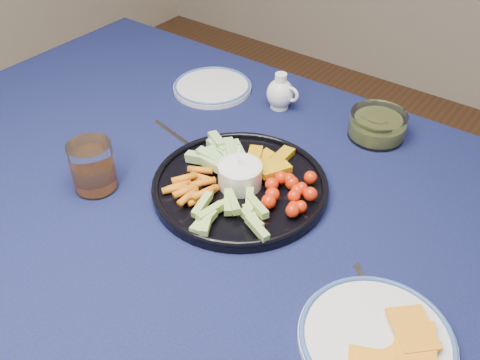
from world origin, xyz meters
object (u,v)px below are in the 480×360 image
Objects in this scene: dining_table at (236,261)px; creamer_pitcher at (280,93)px; cheese_plate at (377,337)px; pickle_bowl at (377,126)px; juice_tumbler at (93,169)px; side_plate_extra at (212,87)px; crudite_platter at (239,182)px.

dining_table is 19.57× the size of creamer_pitcher.
cheese_plate is at bearing -44.38° from creamer_pitcher.
pickle_bowl is (0.23, 0.02, -0.01)m from creamer_pitcher.
juice_tumbler is (-0.28, -0.07, 0.13)m from dining_table.
juice_tumbler is (-0.35, -0.47, 0.02)m from pickle_bowl.
dining_table is 0.49m from side_plate_extra.
crudite_platter is at bearing 156.75° from cheese_plate.
cheese_plate is at bearing -64.36° from pickle_bowl.
juice_tumbler is (-0.57, -0.00, 0.03)m from cheese_plate.
pickle_bowl is 0.59m from juice_tumbler.
crudite_platter is 0.31m from creamer_pitcher.
cheese_plate is 1.16× the size of side_plate_extra.
cheese_plate is (0.45, -0.44, -0.03)m from creamer_pitcher.
dining_table is 0.42m from pickle_bowl.
crudite_platter is 0.38m from cheese_plate.
creamer_pitcher is (-0.10, 0.29, 0.02)m from crudite_platter.
side_plate_extra is at bearing 133.87° from dining_table.
pickle_bowl is at bearing 53.49° from juice_tumbler.
cheese_plate is 0.57m from juice_tumbler.
dining_table is 7.62× the size of cheese_plate.
pickle_bowl is (0.07, 0.40, 0.11)m from dining_table.
juice_tumbler is at bearing -165.69° from dining_table.
crudite_platter reaches higher than creamer_pitcher.
dining_table is 17.31× the size of juice_tumbler.
creamer_pitcher is (-0.16, 0.38, 0.12)m from dining_table.
crudite_platter is 3.86× the size of creamer_pitcher.
pickle_bowl is 0.41m from side_plate_extra.
creamer_pitcher is 0.46m from juice_tumbler.
side_plate_extra is (-0.28, 0.26, -0.01)m from crudite_platter.
dining_table is 0.31m from juice_tumbler.
dining_table is at bearing -56.64° from crudite_platter.
side_plate_extra is at bearing -170.55° from creamer_pitcher.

